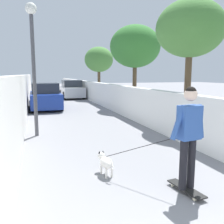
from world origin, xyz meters
TOP-DOWN VIEW (x-y plane):
  - ground_plane at (14.00, 0.00)m, footprint 80.00×80.00m
  - wall_left at (12.00, 2.40)m, footprint 48.00×0.30m
  - fence_right at (12.00, -2.40)m, footprint 48.00×0.30m
  - tree_right_near at (19.00, -3.36)m, footprint 2.36×2.36m
  - tree_right_mid at (7.50, -4.02)m, footprint 2.66×2.66m
  - tree_right_distant at (13.00, -4.04)m, footprint 3.03×3.03m
  - lamp_post at (7.42, 1.85)m, footprint 0.36×0.36m
  - skateboard at (2.45, -0.57)m, footprint 0.82×0.30m
  - person_skateboarder at (2.45, -0.57)m, footprint 0.27×0.72m
  - dog at (3.61, 0.55)m, footprint 1.47×1.26m
  - car_near at (14.08, 1.25)m, footprint 3.96×1.80m
  - car_far at (20.33, -1.25)m, footprint 4.00×1.80m

SIDE VIEW (x-z plane):
  - ground_plane at x=14.00m, z-range 0.00..0.00m
  - skateboard at x=2.45m, z-range 0.03..0.11m
  - dog at x=3.61m, z-range -0.25..0.80m
  - car_near at x=14.08m, z-range -0.06..1.48m
  - car_far at x=20.33m, z-range -0.06..1.48m
  - fence_right at x=12.00m, z-range 0.00..1.48m
  - wall_left at x=12.00m, z-range 0.00..2.01m
  - person_skateboarder at x=2.45m, z-range 0.24..2.00m
  - lamp_post at x=7.42m, z-range 0.79..5.04m
  - tree_right_near at x=19.00m, z-range 1.09..5.36m
  - tree_right_distant at x=13.00m, z-range 1.20..6.16m
  - tree_right_mid at x=7.50m, z-range 1.32..6.22m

